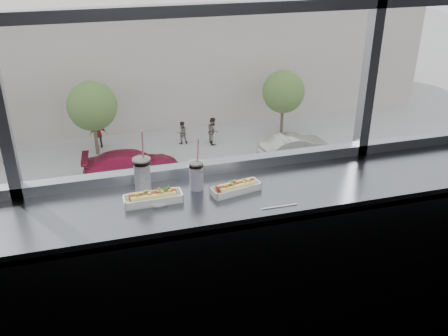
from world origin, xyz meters
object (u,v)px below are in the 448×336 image
object	(u,v)px
hotdog_tray_left	(153,197)
tree_right	(283,92)
wrapper	(159,204)
pedestrian_c	(182,130)
car_near_e	(424,194)
car_near_c	(97,246)
car_far_c	(295,143)
pedestrian_d	(213,128)
hotdog_tray_right	(236,187)
soda_cup_left	(142,173)
car_far_b	(132,161)
pedestrian_b	(98,132)
tree_center	(92,106)
loose_straw	(279,207)
soda_cup_right	(196,174)
pedestrian_a	(7,148)

from	to	relation	value
hotdog_tray_left	tree_right	distance (m)	32.29
wrapper	pedestrian_c	world-z (taller)	wrapper
hotdog_tray_left	wrapper	bearing A→B (deg)	-62.71
car_near_e	car_near_c	xyz separation A→B (m)	(-16.20, 0.00, -0.05)
car_far_c	pedestrian_d	bearing A→B (deg)	43.28
hotdog_tray_right	soda_cup_left	size ratio (longest dim) A/B	0.81
car_far_b	pedestrian_b	distance (m)	5.30
soda_cup_left	wrapper	bearing A→B (deg)	-74.73
tree_center	tree_right	bearing A→B (deg)	0.00
loose_straw	tree_center	world-z (taller)	loose_straw
pedestrian_c	tree_right	size ratio (longest dim) A/B	0.41
loose_straw	car_far_b	size ratio (longest dim) A/B	0.03
car_near_c	pedestrian_c	bearing A→B (deg)	-26.08
soda_cup_right	car_near_c	bearing A→B (deg)	92.94
loose_straw	car_near_e	bearing A→B (deg)	48.49
soda_cup_left	pedestrian_b	world-z (taller)	soda_cup_left
pedestrian_c	pedestrian_d	bearing A→B (deg)	164.12
hotdog_tray_left	pedestrian_d	bearing A→B (deg)	74.08
wrapper	pedestrian_d	world-z (taller)	wrapper
car_far_b	loose_straw	bearing A→B (deg)	-178.19
hotdog_tray_left	soda_cup_right	xyz separation A→B (m)	(0.25, 0.08, 0.06)
pedestrian_c	tree_right	xyz separation A→B (m)	(7.12, -0.20, 2.13)
wrapper	car_far_b	size ratio (longest dim) A/B	0.01
pedestrian_c	hotdog_tray_left	bearing A→B (deg)	78.84
car_near_c	tree_right	bearing A→B (deg)	-47.12
soda_cup_left	car_far_c	size ratio (longest dim) A/B	0.06
soda_cup_left	pedestrian_b	size ratio (longest dim) A/B	0.15
hotdog_tray_right	car_near_c	bearing A→B (deg)	81.63
pedestrian_b	tree_center	bearing A→B (deg)	79.60
pedestrian_c	pedestrian_d	xyz separation A→B (m)	(2.01, -0.57, 0.16)
wrapper	pedestrian_a	distance (m)	30.99
car_near_c	tree_center	bearing A→B (deg)	-1.99
car_near_e	wrapper	bearing A→B (deg)	136.96
pedestrian_d	car_near_e	bearing A→B (deg)	-145.50
soda_cup_left	wrapper	world-z (taller)	soda_cup_left
pedestrian_a	pedestrian_b	world-z (taller)	pedestrian_b
pedestrian_c	tree_center	xyz separation A→B (m)	(-5.60, -0.20, 2.31)
soda_cup_right	car_far_c	world-z (taller)	soda_cup_right
wrapper	car_near_c	distance (m)	19.73
wrapper	tree_right	xyz separation A→B (m)	(12.71, 28.31, -9.00)
car_near_e	pedestrian_d	xyz separation A→B (m)	(-7.99, 11.63, 0.07)
hotdog_tray_left	soda_cup_left	world-z (taller)	soda_cup_left
car_far_b	pedestrian_a	distance (m)	8.25
hotdog_tray_left	soda_cup_right	size ratio (longest dim) A/B	0.99
hotdog_tray_right	car_near_c	world-z (taller)	hotdog_tray_right
hotdog_tray_left	soda_cup_right	distance (m)	0.27
soda_cup_left	pedestrian_a	distance (m)	30.83
hotdog_tray_left	soda_cup_right	bearing A→B (deg)	17.91
car_far_b	pedestrian_c	distance (m)	5.67
pedestrian_c	pedestrian_d	size ratio (longest dim) A/B	0.85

